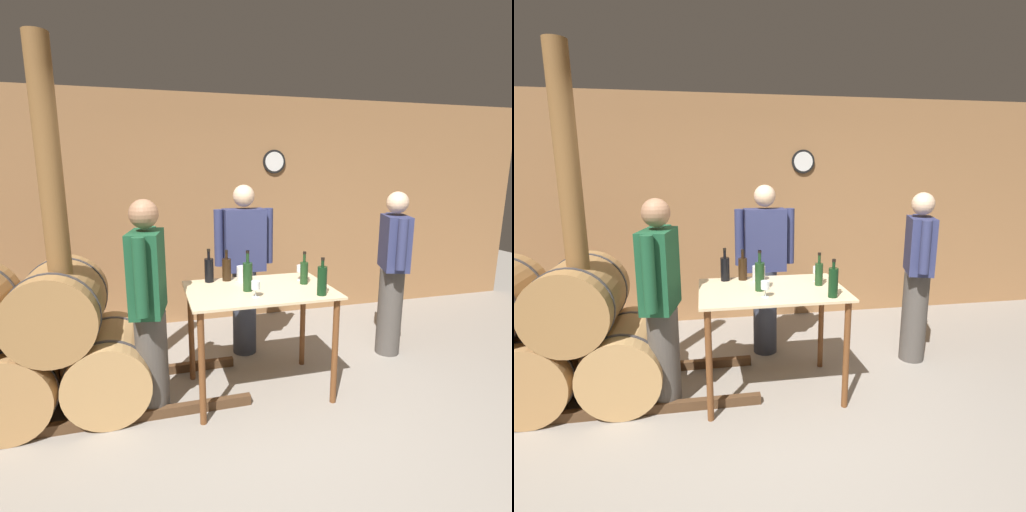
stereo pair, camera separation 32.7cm
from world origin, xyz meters
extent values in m
plane|color=gray|center=(0.00, 0.00, 0.00)|extent=(14.00, 14.00, 0.00)
cube|color=#996B42|center=(0.00, 2.61, 1.35)|extent=(8.40, 0.05, 2.70)
cylinder|color=black|center=(0.58, 2.57, 1.94)|extent=(0.28, 0.03, 0.28)
cylinder|color=white|center=(0.58, 2.56, 1.94)|extent=(0.23, 0.01, 0.23)
cube|color=#4C331E|center=(-1.96, 0.64, 0.04)|extent=(3.44, 0.06, 0.08)
cube|color=#4C331E|center=(-1.96, 1.31, 0.04)|extent=(3.44, 0.06, 0.08)
cylinder|color=#AD7F4C|center=(-1.96, 0.98, 0.31)|extent=(0.63, 0.83, 0.63)
cylinder|color=#38383D|center=(-1.96, 0.73, 0.31)|extent=(0.64, 0.03, 0.64)
cylinder|color=#38383D|center=(-1.96, 1.22, 0.31)|extent=(0.64, 0.03, 0.64)
cylinder|color=tan|center=(-1.30, 0.98, 0.31)|extent=(0.63, 0.83, 0.63)
cylinder|color=#38383D|center=(-1.30, 0.73, 0.31)|extent=(0.64, 0.03, 0.64)
cylinder|color=#38383D|center=(-1.30, 1.22, 0.31)|extent=(0.64, 0.03, 0.64)
cylinder|color=#9E7242|center=(-1.63, 0.98, 0.85)|extent=(0.63, 0.83, 0.63)
cylinder|color=#38383D|center=(-1.63, 0.73, 0.85)|extent=(0.64, 0.03, 0.64)
cylinder|color=#38383D|center=(-1.63, 1.22, 0.85)|extent=(0.64, 0.03, 0.64)
cube|color=beige|center=(-0.11, 0.82, 0.90)|extent=(1.17, 0.79, 0.02)
cylinder|color=brown|center=(-0.64, 0.48, 0.44)|extent=(0.05, 0.05, 0.89)
cylinder|color=brown|center=(0.42, 0.48, 0.44)|extent=(0.05, 0.05, 0.89)
cylinder|color=brown|center=(-0.64, 1.15, 0.44)|extent=(0.05, 0.05, 0.89)
cylinder|color=brown|center=(0.42, 1.15, 0.44)|extent=(0.05, 0.05, 0.89)
cylinder|color=brown|center=(-1.57, 0.83, 1.35)|extent=(0.16, 0.16, 2.70)
cylinder|color=black|center=(-0.47, 1.12, 1.01)|extent=(0.08, 0.08, 0.20)
cylinder|color=black|center=(-0.47, 1.12, 1.15)|extent=(0.02, 0.02, 0.08)
cylinder|color=black|center=(-0.47, 1.12, 1.19)|extent=(0.03, 0.03, 0.02)
cylinder|color=black|center=(-0.32, 1.13, 1.00)|extent=(0.08, 0.08, 0.19)
cylinder|color=black|center=(-0.32, 1.13, 1.14)|extent=(0.02, 0.02, 0.08)
cylinder|color=black|center=(-0.32, 1.13, 1.17)|extent=(0.03, 0.03, 0.02)
cylinder|color=#193819|center=(-0.22, 0.78, 1.02)|extent=(0.08, 0.08, 0.23)
cylinder|color=#193819|center=(-0.22, 0.78, 1.18)|extent=(0.02, 0.02, 0.10)
cylinder|color=black|center=(-0.22, 0.78, 1.22)|extent=(0.03, 0.03, 0.02)
cylinder|color=#193819|center=(0.29, 0.85, 1.00)|extent=(0.07, 0.07, 0.19)
cylinder|color=#193819|center=(0.29, 0.85, 1.14)|extent=(0.02, 0.02, 0.09)
cylinder|color=black|center=(0.29, 0.85, 1.17)|extent=(0.03, 0.03, 0.02)
cylinder|color=black|center=(0.30, 0.53, 1.02)|extent=(0.07, 0.07, 0.22)
cylinder|color=black|center=(0.30, 0.53, 1.17)|extent=(0.02, 0.02, 0.07)
cylinder|color=black|center=(0.30, 0.53, 1.19)|extent=(0.03, 0.03, 0.02)
cylinder|color=silver|center=(-0.20, 0.61, 0.91)|extent=(0.06, 0.06, 0.00)
cylinder|color=silver|center=(-0.20, 0.61, 0.94)|extent=(0.01, 0.01, 0.06)
cylinder|color=silver|center=(-0.20, 0.61, 1.00)|extent=(0.07, 0.07, 0.06)
cylinder|color=silver|center=(0.31, 0.97, 0.91)|extent=(0.06, 0.06, 0.00)
cylinder|color=silver|center=(0.31, 0.97, 0.94)|extent=(0.01, 0.01, 0.07)
cylinder|color=silver|center=(0.31, 0.97, 1.01)|extent=(0.07, 0.07, 0.06)
cylinder|color=silver|center=(-0.18, 1.08, 0.97)|extent=(0.11, 0.11, 0.13)
cylinder|color=#4C4742|center=(-0.98, 0.75, 0.41)|extent=(0.24, 0.24, 0.81)
cube|color=#194C2D|center=(-0.98, 0.75, 1.12)|extent=(0.29, 0.43, 0.61)
sphere|color=#9E7051|center=(-0.98, 0.75, 1.55)|extent=(0.21, 0.21, 0.21)
cylinder|color=#194C2D|center=(-1.03, 0.51, 1.15)|extent=(0.09, 0.09, 0.55)
cylinder|color=#194C2D|center=(-0.94, 1.00, 1.15)|extent=(0.09, 0.09, 0.55)
cylinder|color=#4C4742|center=(1.36, 1.16, 0.45)|extent=(0.24, 0.24, 0.89)
cube|color=navy|center=(1.36, 1.16, 1.15)|extent=(0.34, 0.45, 0.53)
sphere|color=beige|center=(1.36, 1.16, 1.54)|extent=(0.21, 0.21, 0.21)
cylinder|color=navy|center=(1.45, 1.39, 1.18)|extent=(0.09, 0.09, 0.47)
cylinder|color=navy|center=(1.28, 0.92, 1.18)|extent=(0.09, 0.09, 0.47)
cylinder|color=#333847|center=(-0.05, 1.57, 0.44)|extent=(0.24, 0.24, 0.87)
cube|color=navy|center=(-0.05, 1.57, 1.18)|extent=(0.40, 0.22, 0.61)
sphere|color=beige|center=(-0.05, 1.57, 1.60)|extent=(0.21, 0.21, 0.21)
cylinder|color=navy|center=(0.20, 1.57, 1.21)|extent=(0.09, 0.09, 0.55)
cylinder|color=navy|center=(-0.30, 1.57, 1.21)|extent=(0.09, 0.09, 0.55)
camera|label=1|loc=(-0.97, -2.17, 1.85)|focal=28.00mm
camera|label=2|loc=(-0.65, -2.24, 1.85)|focal=28.00mm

